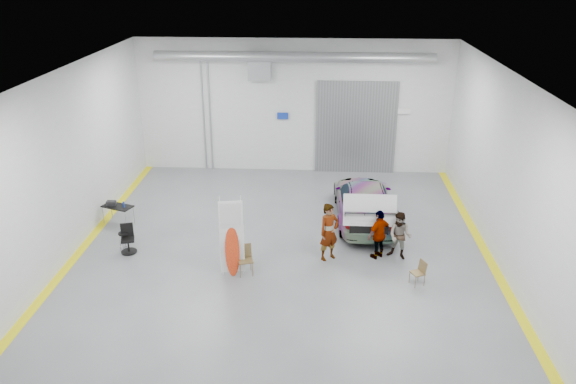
# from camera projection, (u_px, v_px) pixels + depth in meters

# --- Properties ---
(ground) EXTENTS (16.00, 16.00, 0.00)m
(ground) POSITION_uv_depth(u_px,v_px,m) (282.00, 253.00, 18.87)
(ground) COLOR slate
(ground) RESTS_ON ground
(room_shell) EXTENTS (14.02, 16.18, 6.01)m
(room_shell) POSITION_uv_depth(u_px,v_px,m) (293.00, 118.00, 19.32)
(room_shell) COLOR silver
(room_shell) RESTS_ON ground
(sedan_car) EXTENTS (2.25, 5.26, 1.51)m
(sedan_car) POSITION_uv_depth(u_px,v_px,m) (364.00, 201.00, 21.01)
(sedan_car) COLOR white
(sedan_car) RESTS_ON ground
(person_a) EXTENTS (0.85, 0.79, 1.95)m
(person_a) POSITION_uv_depth(u_px,v_px,m) (329.00, 232.00, 18.17)
(person_a) COLOR #997A53
(person_a) RESTS_ON ground
(person_b) EXTENTS (0.98, 0.88, 1.63)m
(person_b) POSITION_uv_depth(u_px,v_px,m) (400.00, 236.00, 18.27)
(person_b) COLOR #44607D
(person_b) RESTS_ON ground
(person_c) EXTENTS (1.02, 0.94, 1.70)m
(person_c) POSITION_uv_depth(u_px,v_px,m) (379.00, 234.00, 18.29)
(person_c) COLOR #A25836
(person_c) RESTS_ON ground
(surfboard_display) EXTENTS (0.75, 0.29, 2.66)m
(surfboard_display) POSITION_uv_depth(u_px,v_px,m) (231.00, 244.00, 17.18)
(surfboard_display) COLOR white
(surfboard_display) RESTS_ON ground
(folding_chair_near) EXTENTS (0.55, 0.58, 0.95)m
(folding_chair_near) POSITION_uv_depth(u_px,v_px,m) (246.00, 265.00, 17.54)
(folding_chair_near) COLOR brown
(folding_chair_near) RESTS_ON ground
(folding_chair_far) EXTENTS (0.48, 0.59, 0.78)m
(folding_chair_far) POSITION_uv_depth(u_px,v_px,m) (417.00, 277.00, 17.00)
(folding_chair_far) COLOR brown
(folding_chair_far) RESTS_ON ground
(shop_stool) EXTENTS (0.34, 0.34, 0.67)m
(shop_stool) POSITION_uv_depth(u_px,v_px,m) (124.00, 242.00, 18.92)
(shop_stool) COLOR black
(shop_stool) RESTS_ON ground
(work_table) EXTENTS (1.25, 0.92, 0.92)m
(work_table) POSITION_uv_depth(u_px,v_px,m) (116.00, 206.00, 20.71)
(work_table) COLOR gray
(work_table) RESTS_ON ground
(office_chair) EXTENTS (0.53, 0.56, 0.98)m
(office_chair) POSITION_uv_depth(u_px,v_px,m) (128.00, 240.00, 18.80)
(office_chair) COLOR black
(office_chair) RESTS_ON ground
(trunk_lid) EXTENTS (1.76, 1.07, 0.04)m
(trunk_lid) POSITION_uv_depth(u_px,v_px,m) (370.00, 208.00, 18.55)
(trunk_lid) COLOR silver
(trunk_lid) RESTS_ON sedan_car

